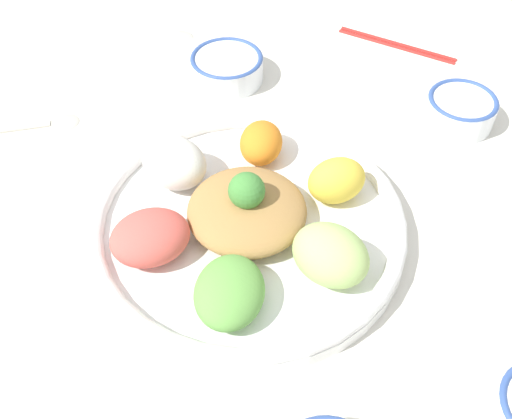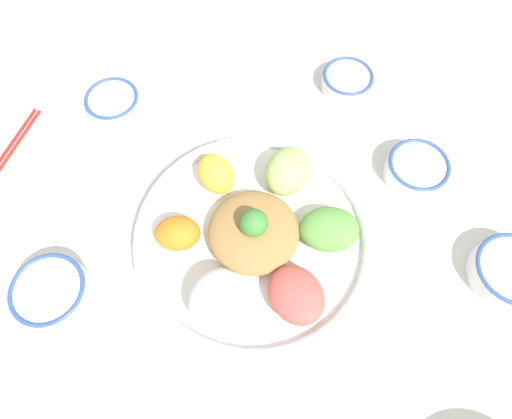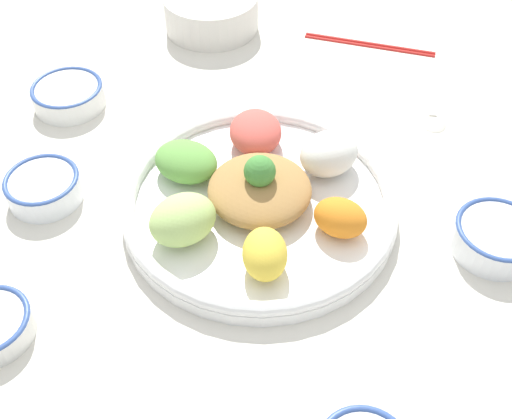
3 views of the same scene
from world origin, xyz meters
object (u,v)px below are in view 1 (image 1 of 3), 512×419
at_px(salad_platter, 246,220).
at_px(chopsticks_pair_near, 397,44).
at_px(serving_spoon_extra, 50,123).
at_px(serving_spoon_main, 192,40).
at_px(sauce_bowl_dark, 227,67).
at_px(rice_bowl_plain, 460,109).

xyz_separation_m(salad_platter, chopsticks_pair_near, (-0.14, -0.47, -0.02)).
height_order(chopsticks_pair_near, serving_spoon_extra, chopsticks_pair_near).
xyz_separation_m(serving_spoon_main, serving_spoon_extra, (0.13, 0.26, -0.00)).
relative_size(sauce_bowl_dark, serving_spoon_main, 0.88).
xyz_separation_m(sauce_bowl_dark, chopsticks_pair_near, (-0.25, -0.16, -0.02)).
bearing_deg(serving_spoon_main, serving_spoon_extra, -97.40).
xyz_separation_m(salad_platter, serving_spoon_main, (0.20, -0.39, -0.02)).
distance_m(salad_platter, serving_spoon_main, 0.44).
distance_m(sauce_bowl_dark, serving_spoon_main, 0.13).
height_order(sauce_bowl_dark, serving_spoon_extra, sauce_bowl_dark).
bearing_deg(rice_bowl_plain, sauce_bowl_dark, -3.02).
bearing_deg(serving_spoon_main, sauce_bowl_dark, -24.72).
bearing_deg(salad_platter, serving_spoon_main, -62.89).
bearing_deg(serving_spoon_extra, salad_platter, 132.17).
xyz_separation_m(sauce_bowl_dark, rice_bowl_plain, (-0.36, 0.02, 0.00)).
bearing_deg(sauce_bowl_dark, rice_bowl_plain, 176.98).
bearing_deg(serving_spoon_main, salad_platter, -42.85).
xyz_separation_m(rice_bowl_plain, chopsticks_pair_near, (0.11, -0.18, -0.02)).
bearing_deg(salad_platter, sauce_bowl_dark, -69.74).
bearing_deg(sauce_bowl_dark, serving_spoon_extra, 37.67).
xyz_separation_m(chopsticks_pair_near, serving_spoon_main, (0.34, 0.08, -0.00)).
height_order(salad_platter, chopsticks_pair_near, salad_platter).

